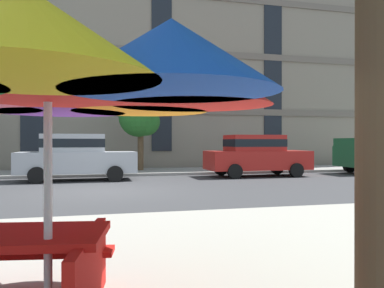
{
  "coord_description": "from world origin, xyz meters",
  "views": [
    {
      "loc": [
        -0.39,
        -11.99,
        1.46
      ],
      "look_at": [
        3.49,
        3.2,
        1.4
      ],
      "focal_mm": 36.76,
      "sensor_mm": 36.0,
      "label": 1
    }
  ],
  "objects_px": {
    "patio_umbrella": "(48,71)",
    "sedan_red": "(256,154)",
    "sedan_silver": "(76,156)",
    "street_tree_middle": "(140,117)"
  },
  "relations": [
    {
      "from": "patio_umbrella",
      "to": "sedan_red",
      "type": "bearing_deg",
      "value": 60.53
    },
    {
      "from": "sedan_silver",
      "to": "patio_umbrella",
      "type": "xyz_separation_m",
      "value": [
        0.28,
        -12.7,
        1.02
      ]
    },
    {
      "from": "patio_umbrella",
      "to": "sedan_silver",
      "type": "bearing_deg",
      "value": 91.24
    },
    {
      "from": "sedan_red",
      "to": "street_tree_middle",
      "type": "xyz_separation_m",
      "value": [
        -4.6,
        3.28,
        1.72
      ]
    },
    {
      "from": "sedan_red",
      "to": "patio_umbrella",
      "type": "xyz_separation_m",
      "value": [
        -7.18,
        -12.7,
        1.02
      ]
    },
    {
      "from": "street_tree_middle",
      "to": "sedan_silver",
      "type": "bearing_deg",
      "value": -130.98
    },
    {
      "from": "sedan_silver",
      "to": "sedan_red",
      "type": "height_order",
      "value": "same"
    },
    {
      "from": "sedan_silver",
      "to": "street_tree_middle",
      "type": "distance_m",
      "value": 4.67
    },
    {
      "from": "sedan_silver",
      "to": "street_tree_middle",
      "type": "xyz_separation_m",
      "value": [
        2.85,
        3.28,
        1.72
      ]
    },
    {
      "from": "sedan_red",
      "to": "patio_umbrella",
      "type": "relative_size",
      "value": 1.29
    }
  ]
}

